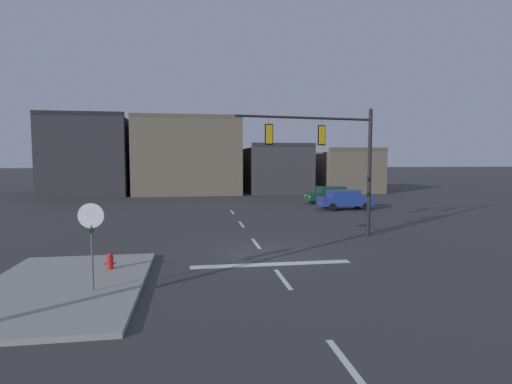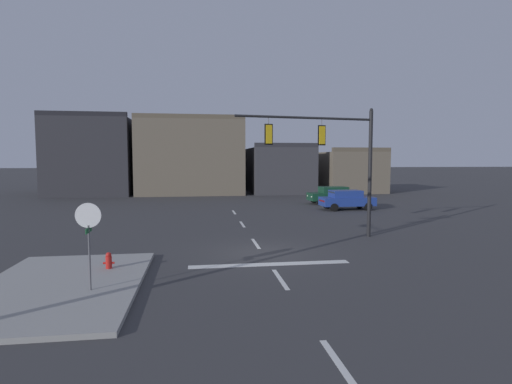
{
  "view_description": "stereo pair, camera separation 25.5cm",
  "coord_description": "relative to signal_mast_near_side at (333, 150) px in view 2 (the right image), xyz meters",
  "views": [
    {
      "loc": [
        -3.04,
        -17.36,
        4.12
      ],
      "look_at": [
        0.22,
        3.4,
        2.44
      ],
      "focal_mm": 28.27,
      "sensor_mm": 36.0,
      "label": 1
    },
    {
      "loc": [
        -2.79,
        -17.39,
        4.12
      ],
      "look_at": [
        0.22,
        3.4,
        2.44
      ],
      "focal_mm": 28.27,
      "sensor_mm": 36.0,
      "label": 2
    }
  ],
  "objects": [
    {
      "name": "stop_bar_paint",
      "position": [
        -4.15,
        -4.68,
        -4.61
      ],
      "size": [
        6.4,
        0.5,
        0.01
      ],
      "primitive_type": "cube",
      "color": "silver",
      "rests_on": "ground"
    },
    {
      "name": "fire_hydrant",
      "position": [
        -10.21,
        -4.96,
        -4.28
      ],
      "size": [
        0.4,
        0.3,
        0.75
      ],
      "color": "red",
      "rests_on": "ground"
    },
    {
      "name": "building_row",
      "position": [
        -7.77,
        32.14,
        -0.66
      ],
      "size": [
        39.97,
        13.93,
        9.32
      ],
      "color": "#2D2D33",
      "rests_on": "ground"
    },
    {
      "name": "lane_centreline",
      "position": [
        -4.15,
        -0.68,
        -4.61
      ],
      "size": [
        0.16,
        26.4,
        0.01
      ],
      "color": "silver",
      "rests_on": "ground"
    },
    {
      "name": "sidewalk_near_corner",
      "position": [
        -11.34,
        -6.68,
        -4.54
      ],
      "size": [
        5.0,
        8.0,
        0.15
      ],
      "primitive_type": "cube",
      "color": "gray",
      "rests_on": "ground"
    },
    {
      "name": "car_lot_nearside",
      "position": [
        5.24,
        11.65,
        -3.75
      ],
      "size": [
        4.49,
        2.0,
        1.61
      ],
      "color": "navy",
      "rests_on": "ground"
    },
    {
      "name": "stop_sign",
      "position": [
        -10.23,
        -7.42,
        -2.47
      ],
      "size": [
        0.76,
        0.64,
        2.83
      ],
      "color": "#56565B",
      "rests_on": "ground"
    },
    {
      "name": "signal_mast_near_side",
      "position": [
        0.0,
        0.0,
        0.0
      ],
      "size": [
        7.42,
        1.14,
        6.83
      ],
      "color": "black",
      "rests_on": "ground"
    },
    {
      "name": "car_lot_middle",
      "position": [
        5.55,
        16.19,
        -3.75
      ],
      "size": [
        4.54,
        2.13,
        1.61
      ],
      "color": "#143D28",
      "rests_on": "ground"
    },
    {
      "name": "ground_plane",
      "position": [
        -4.15,
        -2.68,
        -4.61
      ],
      "size": [
        400.0,
        400.0,
        0.0
      ],
      "primitive_type": "plane",
      "color": "#353538"
    }
  ]
}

